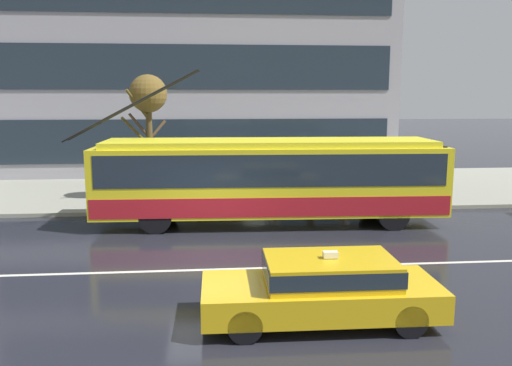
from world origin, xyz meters
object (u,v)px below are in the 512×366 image
(bus_shelter, at_px, (223,154))
(pedestrian_at_shelter, at_px, (165,163))
(trolleybus, at_px, (270,178))
(taxi_oncoming_near, at_px, (324,286))
(pedestrian_waiting_by_pole, at_px, (346,157))
(street_tree_bare, at_px, (148,98))
(pedestrian_approaching_curb, at_px, (276,174))
(pedestrian_walking_past, at_px, (310,161))

(bus_shelter, xyz_separation_m, pedestrian_at_shelter, (-2.25, -0.25, -0.30))
(bus_shelter, bearing_deg, trolleybus, -65.82)
(taxi_oncoming_near, bearing_deg, bus_shelter, 98.17)
(trolleybus, height_order, bus_shelter, trolleybus)
(bus_shelter, height_order, pedestrian_waiting_by_pole, bus_shelter)
(trolleybus, height_order, street_tree_bare, trolleybus)
(pedestrian_approaching_curb, relative_size, pedestrian_waiting_by_pole, 0.79)
(pedestrian_waiting_by_pole, bearing_deg, pedestrian_at_shelter, -172.34)
(pedestrian_waiting_by_pole, bearing_deg, street_tree_bare, -177.59)
(trolleybus, relative_size, taxi_oncoming_near, 2.76)
(pedestrian_at_shelter, bearing_deg, bus_shelter, 6.39)
(bus_shelter, height_order, pedestrian_approaching_curb, bus_shelter)
(pedestrian_at_shelter, relative_size, pedestrian_walking_past, 0.96)
(street_tree_bare, bearing_deg, taxi_oncoming_near, -68.93)
(bus_shelter, xyz_separation_m, street_tree_bare, (-2.88, 0.41, 2.19))
(pedestrian_approaching_curb, distance_m, street_tree_bare, 5.99)
(bus_shelter, distance_m, pedestrian_walking_past, 3.59)
(pedestrian_at_shelter, relative_size, street_tree_bare, 0.38)
(bus_shelter, height_order, pedestrian_walking_past, bus_shelter)
(pedestrian_waiting_by_pole, bearing_deg, trolleybus, -131.82)
(trolleybus, height_order, pedestrian_walking_past, trolleybus)
(pedestrian_walking_past, relative_size, pedestrian_waiting_by_pole, 0.99)
(taxi_oncoming_near, height_order, pedestrian_walking_past, pedestrian_walking_past)
(pedestrian_at_shelter, distance_m, street_tree_bare, 2.65)
(pedestrian_approaching_curb, bearing_deg, street_tree_bare, -176.02)
(taxi_oncoming_near, bearing_deg, pedestrian_waiting_by_pole, 73.57)
(trolleybus, xyz_separation_m, pedestrian_at_shelter, (-3.76, 3.09, 0.14))
(pedestrian_waiting_by_pole, xyz_separation_m, street_tree_bare, (-8.05, -0.34, 2.44))
(taxi_oncoming_near, bearing_deg, trolleybus, 90.83)
(taxi_oncoming_near, distance_m, pedestrian_waiting_by_pole, 12.58)
(pedestrian_at_shelter, height_order, pedestrian_approaching_curb, pedestrian_at_shelter)
(pedestrian_at_shelter, height_order, pedestrian_waiting_by_pole, pedestrian_waiting_by_pole)
(taxi_oncoming_near, xyz_separation_m, pedestrian_walking_past, (1.95, 11.50, 0.98))
(trolleybus, bearing_deg, pedestrian_approaching_curb, 80.16)
(pedestrian_approaching_curb, distance_m, pedestrian_walking_past, 1.58)
(trolleybus, xyz_separation_m, street_tree_bare, (-4.38, 3.75, 2.63))
(trolleybus, distance_m, taxi_oncoming_near, 7.98)
(taxi_oncoming_near, distance_m, bus_shelter, 11.47)
(pedestrian_at_shelter, distance_m, pedestrian_walking_past, 5.84)
(pedestrian_at_shelter, xyz_separation_m, street_tree_bare, (-0.63, 0.66, 2.49))
(pedestrian_walking_past, bearing_deg, pedestrian_approaching_curb, 158.08)
(pedestrian_at_shelter, xyz_separation_m, pedestrian_waiting_by_pole, (7.42, 1.00, 0.05))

